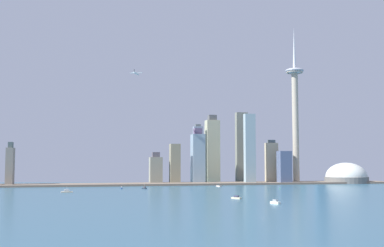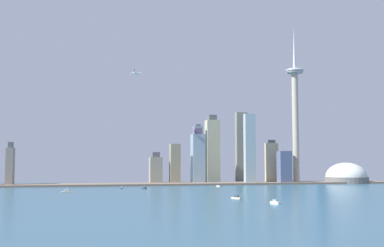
{
  "view_description": "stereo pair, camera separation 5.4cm",
  "coord_description": "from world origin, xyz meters",
  "px_view_note": "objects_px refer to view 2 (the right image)",
  "views": [
    {
      "loc": [
        -134.0,
        -353.91,
        42.22
      ],
      "look_at": [
        52.82,
        500.17,
        113.94
      ],
      "focal_mm": 44.31,
      "sensor_mm": 36.0,
      "label": 1
    },
    {
      "loc": [
        -133.95,
        -353.93,
        42.22
      ],
      "look_at": [
        52.82,
        500.17,
        113.94
      ],
      "focal_mm": 44.31,
      "sensor_mm": 36.0,
      "label": 2
    }
  ],
  "objects_px": {
    "skyscraper_10": "(250,149)",
    "skyscraper_11": "(321,144)",
    "skyscraper_1": "(175,164)",
    "skyscraper_3": "(284,168)",
    "skyscraper_8": "(272,162)",
    "boat_5": "(122,188)",
    "skyscraper_2": "(198,154)",
    "skyscraper_9": "(242,147)",
    "skyscraper_13": "(301,167)",
    "boat_0": "(67,191)",
    "skyscraper_5": "(212,150)",
    "airplane": "(136,73)",
    "boat_1": "(236,198)",
    "boat_3": "(275,202)",
    "stadium_dome": "(346,177)",
    "skyscraper_0": "(156,170)",
    "observation_tower": "(295,105)",
    "skyscraper_12": "(198,158)",
    "boat_7": "(144,188)",
    "channel_buoy_0": "(280,188)",
    "boat_2": "(219,186)"
  },
  "relations": [
    {
      "from": "observation_tower",
      "to": "skyscraper_8",
      "type": "bearing_deg",
      "value": -179.22
    },
    {
      "from": "skyscraper_1",
      "to": "skyscraper_3",
      "type": "relative_size",
      "value": 1.22
    },
    {
      "from": "boat_5",
      "to": "boat_7",
      "type": "relative_size",
      "value": 0.78
    },
    {
      "from": "boat_0",
      "to": "airplane",
      "type": "xyz_separation_m",
      "value": [
        114.75,
        201.79,
        208.99
      ]
    },
    {
      "from": "skyscraper_8",
      "to": "channel_buoy_0",
      "type": "relative_size",
      "value": 31.33
    },
    {
      "from": "boat_5",
      "to": "observation_tower",
      "type": "bearing_deg",
      "value": 123.07
    },
    {
      "from": "skyscraper_1",
      "to": "skyscraper_12",
      "type": "xyz_separation_m",
      "value": [
        47.09,
        5.18,
        12.25
      ]
    },
    {
      "from": "boat_3",
      "to": "boat_7",
      "type": "distance_m",
      "value": 314.18
    },
    {
      "from": "skyscraper_8",
      "to": "boat_5",
      "type": "xyz_separation_m",
      "value": [
        -308.75,
        -133.82,
        -40.37
      ]
    },
    {
      "from": "skyscraper_8",
      "to": "boat_0",
      "type": "relative_size",
      "value": 5.36
    },
    {
      "from": "skyscraper_12",
      "to": "channel_buoy_0",
      "type": "xyz_separation_m",
      "value": [
        86.08,
        -207.38,
        -49.85
      ]
    },
    {
      "from": "skyscraper_3",
      "to": "boat_2",
      "type": "relative_size",
      "value": 5.5
    },
    {
      "from": "skyscraper_5",
      "to": "skyscraper_1",
      "type": "bearing_deg",
      "value": -152.7
    },
    {
      "from": "skyscraper_2",
      "to": "boat_5",
      "type": "xyz_separation_m",
      "value": [
        -168.23,
        -185.88,
        -57.52
      ]
    },
    {
      "from": "skyscraper_10",
      "to": "skyscraper_11",
      "type": "bearing_deg",
      "value": 18.27
    },
    {
      "from": "boat_7",
      "to": "observation_tower",
      "type": "bearing_deg",
      "value": 74.02
    },
    {
      "from": "observation_tower",
      "to": "stadium_dome",
      "type": "distance_m",
      "value": 180.85
    },
    {
      "from": "skyscraper_0",
      "to": "boat_1",
      "type": "distance_m",
      "value": 388.06
    },
    {
      "from": "skyscraper_5",
      "to": "skyscraper_11",
      "type": "xyz_separation_m",
      "value": [
        240.33,
        -11.97,
        15.44
      ]
    },
    {
      "from": "skyscraper_5",
      "to": "channel_buoy_0",
      "type": "xyz_separation_m",
      "value": [
        45.67,
        -247.37,
        -65.61
      ]
    },
    {
      "from": "skyscraper_8",
      "to": "skyscraper_12",
      "type": "bearing_deg",
      "value": 173.82
    },
    {
      "from": "skyscraper_1",
      "to": "boat_3",
      "type": "distance_m",
      "value": 456.32
    },
    {
      "from": "boat_1",
      "to": "boat_3",
      "type": "distance_m",
      "value": 74.53
    },
    {
      "from": "skyscraper_1",
      "to": "observation_tower",
      "type": "bearing_deg",
      "value": -2.34
    },
    {
      "from": "skyscraper_0",
      "to": "observation_tower",
      "type": "bearing_deg",
      "value": -2.63
    },
    {
      "from": "boat_0",
      "to": "boat_2",
      "type": "distance_m",
      "value": 275.83
    },
    {
      "from": "skyscraper_1",
      "to": "skyscraper_5",
      "type": "height_order",
      "value": "skyscraper_5"
    },
    {
      "from": "stadium_dome",
      "to": "skyscraper_2",
      "type": "xyz_separation_m",
      "value": [
        -295.08,
        70.66,
        47.63
      ]
    },
    {
      "from": "boat_5",
      "to": "boat_3",
      "type": "bearing_deg",
      "value": 36.18
    },
    {
      "from": "skyscraper_10",
      "to": "boat_1",
      "type": "bearing_deg",
      "value": -111.67
    },
    {
      "from": "skyscraper_13",
      "to": "boat_0",
      "type": "bearing_deg",
      "value": -149.44
    },
    {
      "from": "skyscraper_11",
      "to": "channel_buoy_0",
      "type": "bearing_deg",
      "value": -129.59
    },
    {
      "from": "skyscraper_12",
      "to": "boat_7",
      "type": "distance_m",
      "value": 209.76
    },
    {
      "from": "skyscraper_3",
      "to": "skyscraper_8",
      "type": "bearing_deg",
      "value": 109.78
    },
    {
      "from": "skyscraper_3",
      "to": "skyscraper_10",
      "type": "relative_size",
      "value": 0.47
    },
    {
      "from": "stadium_dome",
      "to": "skyscraper_1",
      "type": "relative_size",
      "value": 1.12
    },
    {
      "from": "skyscraper_9",
      "to": "airplane",
      "type": "distance_m",
      "value": 268.52
    },
    {
      "from": "boat_1",
      "to": "boat_7",
      "type": "relative_size",
      "value": 1.48
    },
    {
      "from": "skyscraper_0",
      "to": "skyscraper_9",
      "type": "height_order",
      "value": "skyscraper_9"
    },
    {
      "from": "skyscraper_11",
      "to": "boat_7",
      "type": "distance_m",
      "value": 454.55
    },
    {
      "from": "observation_tower",
      "to": "channel_buoy_0",
      "type": "bearing_deg",
      "value": -121.32
    },
    {
      "from": "skyscraper_1",
      "to": "airplane",
      "type": "height_order",
      "value": "airplane"
    },
    {
      "from": "stadium_dome",
      "to": "skyscraper_9",
      "type": "height_order",
      "value": "skyscraper_9"
    },
    {
      "from": "boat_1",
      "to": "boat_5",
      "type": "relative_size",
      "value": 1.9
    },
    {
      "from": "stadium_dome",
      "to": "skyscraper_13",
      "type": "relative_size",
      "value": 1.27
    },
    {
      "from": "boat_1",
      "to": "skyscraper_0",
      "type": "bearing_deg",
      "value": 152.21
    },
    {
      "from": "skyscraper_1",
      "to": "boat_0",
      "type": "xyz_separation_m",
      "value": [
        -193.83,
        -223.58,
        -37.43
      ]
    },
    {
      "from": "skyscraper_2",
      "to": "skyscraper_9",
      "type": "height_order",
      "value": "skyscraper_9"
    },
    {
      "from": "boat_3",
      "to": "skyscraper_2",
      "type": "bearing_deg",
      "value": 154.7
    },
    {
      "from": "skyscraper_3",
      "to": "boat_5",
      "type": "relative_size",
      "value": 9.52
    }
  ]
}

